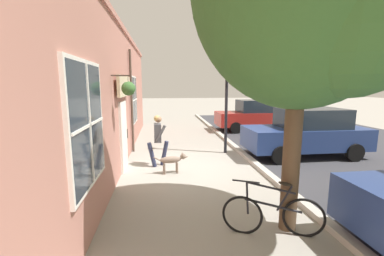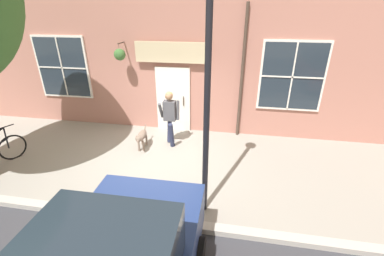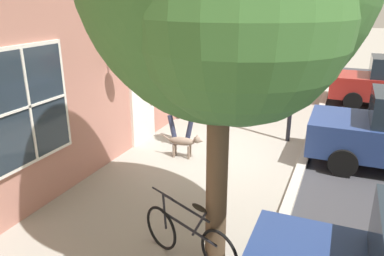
# 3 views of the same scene
# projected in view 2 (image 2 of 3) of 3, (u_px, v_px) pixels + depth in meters

# --- Properties ---
(ground_plane) EXTENTS (90.00, 90.00, 0.00)m
(ground_plane) POSITION_uv_depth(u_px,v_px,m) (154.00, 163.00, 6.81)
(ground_plane) COLOR gray
(storefront_facade) EXTENTS (0.95, 18.00, 4.49)m
(storefront_facade) POSITION_uv_depth(u_px,v_px,m) (172.00, 61.00, 7.93)
(storefront_facade) COLOR #B27566
(storefront_facade) RESTS_ON ground_plane
(pedestrian_walking) EXTENTS (0.69, 0.54, 1.65)m
(pedestrian_walking) POSITION_uv_depth(u_px,v_px,m) (170.00, 114.00, 7.36)
(pedestrian_walking) COLOR #282D47
(pedestrian_walking) RESTS_ON ground_plane
(dog_on_leash) EXTENTS (1.04, 0.29, 0.60)m
(dog_on_leash) POSITION_uv_depth(u_px,v_px,m) (142.00, 137.00, 7.35)
(dog_on_leash) COLOR #7F6B5B
(dog_on_leash) RESTS_ON ground_plane
(street_lamp) EXTENTS (0.32, 0.32, 5.27)m
(street_lamp) POSITION_uv_depth(u_px,v_px,m) (209.00, 34.00, 3.85)
(street_lamp) COLOR black
(street_lamp) RESTS_ON ground_plane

